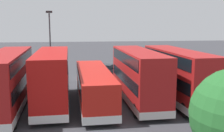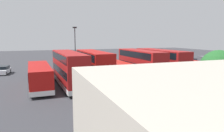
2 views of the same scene
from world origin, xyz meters
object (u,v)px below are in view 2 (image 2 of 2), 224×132
object	(u,v)px
bus_double_decker_fifth	(94,66)
box_truck_blue	(210,66)
bus_single_deck_fourth	(117,71)
bus_single_deck_seventh	(39,76)
car_small_green	(3,70)
bus_double_decker_third	(141,64)
waste_bin_yellow	(143,66)
bus_single_deck_near_end	(182,68)
bus_double_decker_sixth	(69,68)
car_hatchback_silver	(103,65)
bus_double_decker_second	(161,63)
lamp_post_tall	(75,47)

from	to	relation	value
bus_double_decker_fifth	box_truck_blue	bearing A→B (deg)	177.87
bus_single_deck_fourth	box_truck_blue	xyz separation A→B (m)	(-16.70, 0.76, 0.08)
bus_single_deck_seventh	car_small_green	distance (m)	14.32
bus_double_decker_third	bus_single_deck_fourth	xyz separation A→B (m)	(3.84, -0.08, -0.82)
waste_bin_yellow	bus_single_deck_near_end	bearing A→B (deg)	93.14
bus_double_decker_third	bus_double_decker_sixth	world-z (taller)	same
car_hatchback_silver	car_small_green	xyz separation A→B (m)	(18.47, 0.04, -0.00)
car_hatchback_silver	car_small_green	bearing A→B (deg)	0.13
bus_single_deck_seventh	car_hatchback_silver	distance (m)	18.15
bus_single_deck_seventh	box_truck_blue	distance (m)	27.35
bus_double_decker_second	car_hatchback_silver	size ratio (longest dim) A/B	2.29
bus_double_decker_sixth	bus_single_deck_fourth	bearing A→B (deg)	-176.70
bus_single_deck_fourth	bus_single_deck_seventh	world-z (taller)	same
bus_double_decker_second	bus_double_decker_fifth	xyz separation A→B (m)	(10.78, -0.16, -0.00)
bus_double_decker_second	bus_single_deck_fourth	xyz separation A→B (m)	(7.34, -0.17, -0.83)
bus_double_decker_second	lamp_post_tall	world-z (taller)	lamp_post_tall
bus_double_decker_third	box_truck_blue	xyz separation A→B (m)	(-12.87, 0.68, -0.74)
bus_single_deck_near_end	bus_double_decker_sixth	xyz separation A→B (m)	(17.85, -0.40, 0.83)
lamp_post_tall	bus_single_deck_near_end	bearing A→B (deg)	147.57
lamp_post_tall	waste_bin_yellow	distance (m)	15.42
bus_single_deck_seventh	box_truck_blue	world-z (taller)	box_truck_blue
car_hatchback_silver	bus_double_decker_sixth	bearing A→B (deg)	56.41
bus_double_decker_second	bus_double_decker_sixth	world-z (taller)	same
bus_double_decker_third	car_small_green	xyz separation A→B (m)	(20.37, -13.00, -1.75)
bus_double_decker_fifth	waste_bin_yellow	bearing A→B (deg)	-141.41
box_truck_blue	car_hatchback_silver	distance (m)	20.18
bus_double_decker_third	car_hatchback_silver	bearing A→B (deg)	-81.72
bus_double_decker_sixth	lamp_post_tall	world-z (taller)	lamp_post_tall
bus_double_decker_sixth	waste_bin_yellow	xyz separation A→B (m)	(-17.21, -11.33, -1.98)
lamp_post_tall	waste_bin_yellow	size ratio (longest dim) A/B	8.70
bus_single_deck_near_end	waste_bin_yellow	bearing A→B (deg)	-86.86
bus_double_decker_third	bus_single_deck_seventh	bearing A→B (deg)	0.03
bus_single_deck_fourth	car_small_green	world-z (taller)	bus_single_deck_fourth
bus_double_decker_second	bus_double_decker_third	size ratio (longest dim) A/B	1.04
bus_double_decker_second	bus_double_decker_fifth	bearing A→B (deg)	-0.83
bus_double_decker_second	waste_bin_yellow	bearing A→B (deg)	-104.78
bus_double_decker_sixth	waste_bin_yellow	world-z (taller)	bus_double_decker_sixth
car_hatchback_silver	waste_bin_yellow	xyz separation A→B (m)	(-8.33, 2.03, -0.23)
bus_double_decker_third	bus_single_deck_seventh	size ratio (longest dim) A/B	0.98
bus_double_decker_second	bus_single_deck_seventh	size ratio (longest dim) A/B	1.02
bus_double_decker_fifth	lamp_post_tall	world-z (taller)	lamp_post_tall
bus_single_deck_near_end	bus_double_decker_second	world-z (taller)	bus_double_decker_second
bus_double_decker_third	car_small_green	bearing A→B (deg)	-32.55
car_hatchback_silver	waste_bin_yellow	distance (m)	8.58
bus_double_decker_third	box_truck_blue	size ratio (longest dim) A/B	1.37
bus_single_deck_seventh	lamp_post_tall	xyz separation A→B (m)	(-6.24, -9.01, 3.20)
bus_single_deck_near_end	car_hatchback_silver	xyz separation A→B (m)	(8.98, -13.76, -0.92)
car_small_green	lamp_post_tall	xyz separation A→B (m)	(-12.14, 4.00, 4.12)
bus_single_deck_near_end	bus_double_decker_third	distance (m)	7.16
bus_single_deck_fourth	car_hatchback_silver	size ratio (longest dim) A/B	2.40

